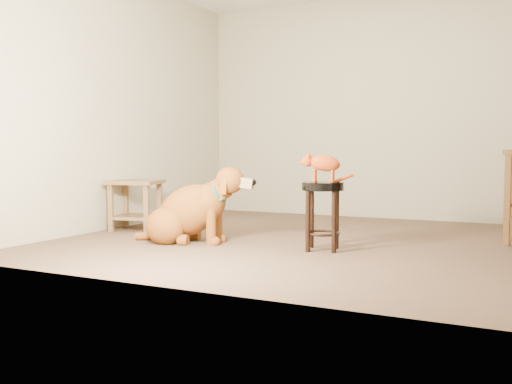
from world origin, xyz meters
The scene contains 6 objects.
floor centered at (0.00, 0.00, 0.00)m, with size 4.50×4.00×0.01m, color brown.
room_shell centered at (0.00, 0.00, 1.68)m, with size 4.54×4.04×2.62m.
padded_stool centered at (0.09, -0.42, 0.38)m, with size 0.34×0.34×0.54m.
side_table centered at (-2.00, -0.10, 0.33)m, with size 0.59×0.59×0.50m.
golden_retriever centered at (-1.06, -0.55, 0.26)m, with size 1.09×0.60×0.70m.
tabby_kitten centered at (0.09, -0.42, 0.68)m, with size 0.39×0.22×0.26m.
Camera 1 is at (1.62, -4.66, 0.78)m, focal length 40.00 mm.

